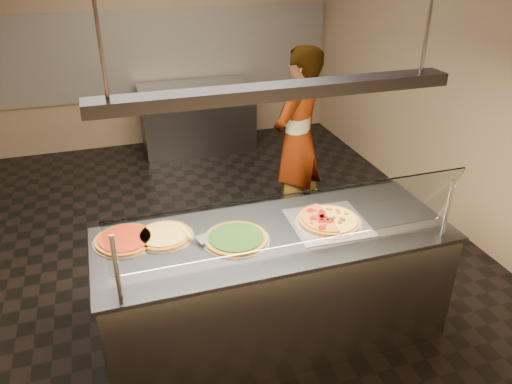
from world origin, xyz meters
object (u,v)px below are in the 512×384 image
object	(u,v)px
prep_table	(198,117)
sneeze_guard	(295,221)
half_pizza_pepperoni	(315,221)
pizza_spatula	(195,235)
worker	(297,141)
heat_lamp_housing	(278,91)
serving_counter	(274,286)
pizza_cheese	(164,235)
half_pizza_sausage	(342,217)
pizza_spinach	(236,238)
pizza_tomato	(125,239)
perforated_tray	(328,222)

from	to	relation	value
prep_table	sneeze_guard	bearing A→B (deg)	-93.31
half_pizza_pepperoni	pizza_spatula	distance (m)	0.87
worker	heat_lamp_housing	bearing A→B (deg)	25.75
sneeze_guard	heat_lamp_housing	distance (m)	0.80
serving_counter	sneeze_guard	world-z (taller)	sneeze_guard
pizza_spatula	worker	distance (m)	1.98
pizza_cheese	pizza_spatula	distance (m)	0.22
half_pizza_sausage	half_pizza_pepperoni	bearing A→B (deg)	-179.46
pizza_cheese	pizza_spatula	size ratio (longest dim) A/B	1.84
pizza_spinach	pizza_tomato	distance (m)	0.76
half_pizza_pepperoni	half_pizza_sausage	bearing A→B (deg)	0.54
perforated_tray	half_pizza_pepperoni	distance (m)	0.11
pizza_cheese	prep_table	size ratio (longest dim) A/B	0.26
half_pizza_pepperoni	pizza_spinach	xyz separation A→B (m)	(-0.60, -0.02, -0.02)
pizza_spatula	worker	bearing A→B (deg)	47.14
pizza_tomato	perforated_tray	bearing A→B (deg)	-8.25
prep_table	half_pizza_pepperoni	bearing A→B (deg)	-89.11
serving_counter	half_pizza_sausage	distance (m)	0.72
serving_counter	perforated_tray	world-z (taller)	perforated_tray
sneeze_guard	pizza_cheese	xyz separation A→B (m)	(-0.75, 0.54, -0.28)
half_pizza_pepperoni	prep_table	size ratio (longest dim) A/B	0.29
half_pizza_pepperoni	half_pizza_sausage	world-z (taller)	half_pizza_pepperoni
half_pizza_pepperoni	heat_lamp_housing	distance (m)	1.03
worker	half_pizza_sausage	bearing A→B (deg)	42.87
perforated_tray	half_pizza_sausage	distance (m)	0.11
perforated_tray	pizza_cheese	world-z (taller)	pizza_cheese
pizza_tomato	prep_table	bearing A→B (deg)	71.28
pizza_tomato	pizza_spatula	xyz separation A→B (m)	(0.46, -0.12, 0.01)
half_pizza_sausage	pizza_spinach	xyz separation A→B (m)	(-0.81, -0.02, -0.01)
half_pizza_pepperoni	worker	xyz separation A→B (m)	(0.49, 1.54, -0.02)
serving_counter	pizza_cheese	size ratio (longest dim) A/B	6.10
perforated_tray	worker	world-z (taller)	worker
pizza_spinach	heat_lamp_housing	size ratio (longest dim) A/B	0.20
half_pizza_pepperoni	sneeze_guard	bearing A→B (deg)	-130.63
serving_counter	heat_lamp_housing	xyz separation A→B (m)	(0.00, 0.00, 1.48)
pizza_tomato	prep_table	size ratio (longest dim) A/B	0.27
perforated_tray	pizza_spinach	size ratio (longest dim) A/B	1.21
perforated_tray	pizza_cheese	bearing A→B (deg)	171.32
pizza_spatula	heat_lamp_housing	world-z (taller)	heat_lamp_housing
half_pizza_pepperoni	pizza_spinach	size ratio (longest dim) A/B	0.98
pizza_tomato	worker	xyz separation A→B (m)	(1.81, 1.33, 0.00)
pizza_cheese	pizza_spatula	bearing A→B (deg)	-24.59
half_pizza_pepperoni	pizza_spatula	bearing A→B (deg)	174.25
serving_counter	pizza_tomato	xyz separation A→B (m)	(-1.01, 0.22, 0.48)
serving_counter	pizza_spinach	distance (m)	0.56
pizza_cheese	heat_lamp_housing	xyz separation A→B (m)	(0.75, -0.20, 1.01)
serving_counter	half_pizza_pepperoni	size ratio (longest dim) A/B	5.50
prep_table	worker	world-z (taller)	worker
pizza_spatula	pizza_tomato	bearing A→B (deg)	165.35
pizza_spatula	pizza_spinach	bearing A→B (deg)	-21.07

